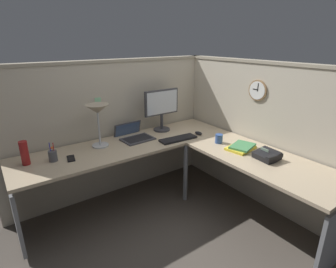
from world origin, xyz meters
The scene contains 17 objects.
ground_plane centered at (0.00, 0.00, 0.00)m, with size 6.80×6.80×0.00m, color #4C443D.
cubicle_wall_back centered at (-0.36, 0.87, 0.79)m, with size 2.57×0.12×1.58m.
cubicle_wall_right centered at (0.87, -0.27, 0.79)m, with size 0.12×2.37×1.58m.
desk centered at (-0.15, -0.05, 0.63)m, with size 2.35×2.15×0.73m.
monitor centered at (0.16, 0.64, 1.02)m, with size 0.46×0.20×0.50m.
laptop centered at (-0.25, 0.61, 0.75)m, with size 0.36×0.40×0.22m.
keyboard centered at (0.12, 0.26, 0.74)m, with size 0.43×0.14×0.02m, color black.
computer_mouse centered at (0.42, 0.26, 0.75)m, with size 0.06×0.10×0.03m, color black.
desk_lamp_dome centered at (-0.65, 0.58, 1.09)m, with size 0.24×0.24×0.44m.
pen_cup centered at (-1.14, 0.49, 0.78)m, with size 0.08×0.08×0.18m.
cell_phone centered at (-1.00, 0.44, 0.73)m, with size 0.07×0.14×0.01m, color black.
thermos_flask centered at (-1.36, 0.55, 0.84)m, with size 0.07×0.07×0.22m, color maroon.
office_phone centered at (0.49, -0.63, 0.77)m, with size 0.21×0.22×0.11m.
book_stack centered at (0.48, -0.33, 0.75)m, with size 0.32×0.27×0.04m.
coffee_mug centered at (0.42, -0.07, 0.78)m, with size 0.08×0.08×0.10m, color #2D4C8C.
wall_clock centered at (0.82, -0.20, 1.28)m, with size 0.04×0.22×0.22m.
pinned_note_leftmost centered at (-0.55, 0.82, 1.16)m, with size 0.07×0.00×0.06m, color #8CCC99.
Camera 1 is at (-1.57, -1.93, 1.78)m, focal length 28.44 mm.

